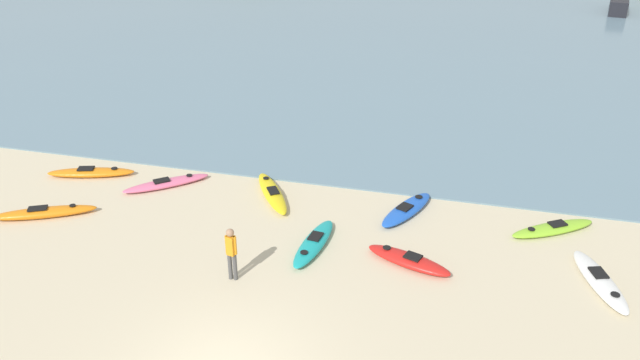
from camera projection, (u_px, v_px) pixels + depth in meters
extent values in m
ellipsoid|color=orange|center=(44.00, 213.00, 20.32)|extent=(3.22, 1.96, 0.31)
cube|color=black|center=(38.00, 208.00, 20.21)|extent=(0.67, 0.54, 0.05)
cylinder|color=black|center=(72.00, 205.00, 20.41)|extent=(0.20, 0.20, 0.02)
ellipsoid|color=teal|center=(314.00, 243.00, 18.71)|extent=(0.96, 2.85, 0.29)
cube|color=black|center=(315.00, 236.00, 18.75)|extent=(0.41, 0.54, 0.05)
cylinder|color=black|center=(304.00, 252.00, 18.00)|extent=(0.23, 0.23, 0.02)
ellipsoid|color=#8CCC2D|center=(553.00, 229.00, 19.49)|extent=(2.80, 2.10, 0.26)
cube|color=black|center=(558.00, 224.00, 19.46)|extent=(0.63, 0.57, 0.05)
cylinder|color=black|center=(531.00, 229.00, 19.20)|extent=(0.22, 0.22, 0.02)
ellipsoid|color=blue|center=(407.00, 210.00, 20.52)|extent=(1.78, 2.84, 0.28)
cube|color=black|center=(405.00, 207.00, 20.35)|extent=(0.56, 0.62, 0.05)
cylinder|color=black|center=(419.00, 197.00, 20.99)|extent=(0.25, 0.25, 0.02)
ellipsoid|color=red|center=(409.00, 260.00, 17.89)|extent=(2.68, 1.51, 0.31)
cube|color=black|center=(413.00, 256.00, 17.74)|extent=(0.57, 0.51, 0.05)
cylinder|color=black|center=(387.00, 248.00, 18.17)|extent=(0.24, 0.24, 0.02)
ellipsoid|color=yellow|center=(272.00, 193.00, 21.54)|extent=(2.19, 2.96, 0.30)
cube|color=black|center=(273.00, 190.00, 21.33)|extent=(0.58, 0.65, 0.05)
cylinder|color=black|center=(266.00, 178.00, 22.19)|extent=(0.21, 0.21, 0.02)
ellipsoid|color=#E5668C|center=(166.00, 183.00, 22.24)|extent=(2.73, 2.45, 0.25)
cube|color=black|center=(162.00, 180.00, 22.11)|extent=(0.64, 0.61, 0.05)
cylinder|color=black|center=(189.00, 175.00, 22.51)|extent=(0.21, 0.21, 0.02)
ellipsoid|color=white|center=(600.00, 281.00, 17.03)|extent=(1.57, 3.00, 0.28)
cube|color=black|center=(598.00, 273.00, 17.09)|extent=(0.52, 0.62, 0.05)
cylinder|color=black|center=(615.00, 294.00, 16.25)|extent=(0.24, 0.24, 0.02)
ellipsoid|color=orange|center=(91.00, 172.00, 22.96)|extent=(3.22, 1.52, 0.29)
cube|color=black|center=(86.00, 168.00, 22.88)|extent=(0.65, 0.50, 0.05)
cylinder|color=black|center=(114.00, 168.00, 22.92)|extent=(0.22, 0.22, 0.02)
cylinder|color=#4C4C4C|center=(230.00, 266.00, 17.18)|extent=(0.12, 0.12, 0.81)
cylinder|color=#4C4C4C|center=(235.00, 267.00, 17.15)|extent=(0.12, 0.12, 0.81)
cube|color=orange|center=(231.00, 245.00, 16.85)|extent=(0.26, 0.23, 0.58)
cylinder|color=orange|center=(227.00, 244.00, 16.87)|extent=(0.08, 0.08, 0.55)
cylinder|color=orange|center=(235.00, 246.00, 16.82)|extent=(0.08, 0.08, 0.55)
sphere|color=#A37A5B|center=(230.00, 233.00, 16.67)|extent=(0.22, 0.22, 0.22)
cube|color=black|center=(619.00, 5.00, 47.62)|extent=(1.93, 4.35, 1.08)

